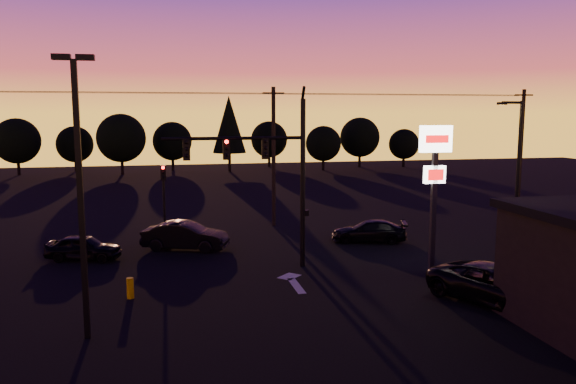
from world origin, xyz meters
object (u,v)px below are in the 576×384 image
object	(u,v)px
secondary_signal	(164,191)
car_mid	(185,236)
bollard	(130,288)
car_right	(369,231)
pylon_sign	(435,168)
suv_parked	(497,285)
streetlight	(517,167)
car_left	(84,247)
parking_lot_light	(80,179)
traffic_signal_mast	(270,165)

from	to	relation	value
secondary_signal	car_mid	distance (m)	3.74
bollard	car_right	distance (m)	14.82
pylon_sign	suv_parked	world-z (taller)	pylon_sign
secondary_signal	bollard	bearing A→B (deg)	-97.25
secondary_signal	streetlight	world-z (taller)	streetlight
pylon_sign	car_left	size ratio (longest dim) A/B	1.84
car_mid	parking_lot_light	bearing A→B (deg)	-177.37
traffic_signal_mast	secondary_signal	world-z (taller)	traffic_signal_mast
secondary_signal	car_right	distance (m)	12.13
bollard	car_mid	size ratio (longest dim) A/B	0.18
secondary_signal	bollard	distance (m)	11.03
car_left	car_right	world-z (taller)	car_left
streetlight	car_mid	size ratio (longest dim) A/B	1.75
secondary_signal	parking_lot_light	xyz separation A→B (m)	(-2.50, -14.49, 2.41)
streetlight	pylon_sign	bearing A→B (deg)	-149.92
traffic_signal_mast	car_right	bearing A→B (deg)	32.83
car_mid	car_right	world-z (taller)	car_mid
bollard	suv_parked	bearing A→B (deg)	-14.61
streetlight	car_mid	world-z (taller)	streetlight
streetlight	bollard	xyz separation A→B (m)	(-20.27, -4.68, -4.00)
car_left	suv_parked	bearing A→B (deg)	-106.52
car_left	car_mid	bearing A→B (deg)	-62.58
traffic_signal_mast	secondary_signal	xyz separation A→B (m)	(-4.90, 7.49, -2.07)
pylon_sign	suv_parked	distance (m)	6.03
traffic_signal_mast	bollard	world-z (taller)	traffic_signal_mast
secondary_signal	streetlight	xyz separation A→B (m)	(18.91, -5.99, 1.56)
parking_lot_light	pylon_sign	world-z (taller)	parking_lot_light
secondary_signal	pylon_sign	size ratio (longest dim) A/B	0.64
car_mid	car_right	xyz separation A→B (m)	(10.39, -0.36, -0.13)
pylon_sign	car_left	world-z (taller)	pylon_sign
traffic_signal_mast	car_mid	xyz separation A→B (m)	(-3.82, 4.60, -4.18)
traffic_signal_mast	car_left	size ratio (longest dim) A/B	2.32
pylon_sign	traffic_signal_mast	bearing A→B (deg)	160.64
parking_lot_light	suv_parked	xyz separation A→B (m)	(15.09, 0.18, -4.53)
traffic_signal_mast	pylon_sign	distance (m)	7.52
secondary_signal	suv_parked	bearing A→B (deg)	-48.64
streetlight	car_right	distance (m)	8.79
car_right	streetlight	bearing A→B (deg)	87.07
bollard	suv_parked	xyz separation A→B (m)	(13.95, -3.64, 0.32)
bollard	car_mid	world-z (taller)	car_mid
car_mid	suv_parked	world-z (taller)	car_mid
car_mid	streetlight	bearing A→B (deg)	-80.02
traffic_signal_mast	parking_lot_light	size ratio (longest dim) A/B	0.94
secondary_signal	pylon_sign	xyz separation A→B (m)	(12.00, -9.99, 2.05)
pylon_sign	bollard	world-z (taller)	pylon_sign
traffic_signal_mast	streetlight	world-z (taller)	traffic_signal_mast
car_right	parking_lot_light	bearing A→B (deg)	-33.95
parking_lot_light	secondary_signal	bearing A→B (deg)	80.21
secondary_signal	car_mid	world-z (taller)	secondary_signal
pylon_sign	parking_lot_light	bearing A→B (deg)	-162.77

